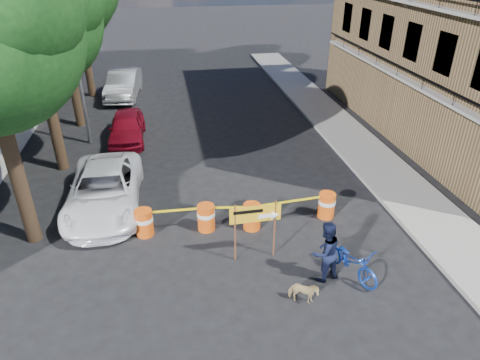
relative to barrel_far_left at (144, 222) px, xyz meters
name	(u,v)px	position (x,y,z in m)	size (l,w,h in m)	color
ground	(258,254)	(3.35, -1.64, -0.47)	(120.00, 120.00, 0.00)	black
sidewalk_east	(366,153)	(9.55, 4.36, -0.40)	(2.40, 40.00, 0.15)	gray
tree_mid_a	(32,16)	(-3.38, 5.36, 5.53)	(5.25, 5.00, 8.68)	#332316
streetlamp	(75,48)	(-2.58, 7.86, 3.90)	(1.25, 0.18, 8.00)	gray
barrel_far_left	(144,222)	(0.00, 0.00, 0.00)	(0.58, 0.58, 0.90)	#E23D0D
barrel_mid_left	(206,217)	(1.97, -0.05, 0.00)	(0.58, 0.58, 0.90)	#E23D0D
barrel_mid_right	(252,216)	(3.44, -0.25, 0.00)	(0.58, 0.58, 0.90)	#E23D0D
barrel_far_right	(327,205)	(6.07, -0.03, 0.00)	(0.58, 0.58, 0.90)	#E23D0D
detour_sign	(262,217)	(3.42, -1.75, 0.93)	(1.48, 0.28, 1.91)	#592D19
pedestrian	(325,252)	(4.91, -2.96, 0.44)	(0.88, 0.69, 1.82)	black
bicycle	(353,247)	(5.68, -2.97, 0.51)	(0.68, 1.03, 1.96)	#163FB7
dog	(303,293)	(4.08, -3.78, -0.14)	(0.36, 0.79, 0.67)	tan
suv_white	(104,190)	(-1.36, 1.86, 0.26)	(2.42, 5.24, 1.46)	white
sedan_red	(127,127)	(-0.92, 7.84, 0.20)	(1.59, 3.95, 1.35)	maroon
sedan_silver	(124,84)	(-1.45, 14.78, 0.33)	(1.69, 4.84, 1.60)	#9EA0A5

